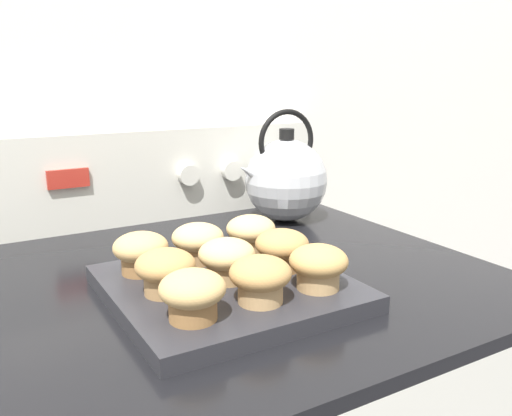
# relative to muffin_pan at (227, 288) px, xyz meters

# --- Properties ---
(wall_back) EXTENTS (8.00, 0.05, 2.40)m
(wall_back) POSITION_rel_muffin_pan_xyz_m (0.05, 0.47, 0.31)
(wall_back) COLOR white
(wall_back) RESTS_ON ground_plane
(control_panel) EXTENTS (0.71, 0.07, 0.18)m
(control_panel) POSITION_rel_muffin_pan_xyz_m (0.05, 0.41, 0.08)
(control_panel) COLOR silver
(control_panel) RESTS_ON stove_range
(muffin_pan) EXTENTS (0.29, 0.29, 0.02)m
(muffin_pan) POSITION_rel_muffin_pan_xyz_m (0.00, 0.00, 0.00)
(muffin_pan) COLOR #28282D
(muffin_pan) RESTS_ON stove_range
(muffin_r0_c0) EXTENTS (0.07, 0.07, 0.06)m
(muffin_r0_c0) POSITION_rel_muffin_pan_xyz_m (-0.08, -0.08, 0.04)
(muffin_r0_c0) COLOR olive
(muffin_r0_c0) RESTS_ON muffin_pan
(muffin_r0_c1) EXTENTS (0.07, 0.07, 0.06)m
(muffin_r0_c1) POSITION_rel_muffin_pan_xyz_m (0.00, -0.08, 0.04)
(muffin_r0_c1) COLOR tan
(muffin_r0_c1) RESTS_ON muffin_pan
(muffin_r0_c2) EXTENTS (0.07, 0.07, 0.06)m
(muffin_r0_c2) POSITION_rel_muffin_pan_xyz_m (0.09, -0.08, 0.04)
(muffin_r0_c2) COLOR tan
(muffin_r0_c2) RESTS_ON muffin_pan
(muffin_r1_c0) EXTENTS (0.07, 0.07, 0.06)m
(muffin_r1_c0) POSITION_rel_muffin_pan_xyz_m (-0.08, -0.00, 0.04)
(muffin_r1_c0) COLOR #A37A4C
(muffin_r1_c0) RESTS_ON muffin_pan
(muffin_r1_c1) EXTENTS (0.07, 0.07, 0.06)m
(muffin_r1_c1) POSITION_rel_muffin_pan_xyz_m (-0.00, -0.00, 0.04)
(muffin_r1_c1) COLOR tan
(muffin_r1_c1) RESTS_ON muffin_pan
(muffin_r1_c2) EXTENTS (0.07, 0.07, 0.06)m
(muffin_r1_c2) POSITION_rel_muffin_pan_xyz_m (0.08, -0.00, 0.04)
(muffin_r1_c2) COLOR olive
(muffin_r1_c2) RESTS_ON muffin_pan
(muffin_r2_c0) EXTENTS (0.07, 0.07, 0.06)m
(muffin_r2_c0) POSITION_rel_muffin_pan_xyz_m (-0.09, 0.08, 0.04)
(muffin_r2_c0) COLOR olive
(muffin_r2_c0) RESTS_ON muffin_pan
(muffin_r2_c1) EXTENTS (0.07, 0.07, 0.06)m
(muffin_r2_c1) POSITION_rel_muffin_pan_xyz_m (-0.00, 0.08, 0.04)
(muffin_r2_c1) COLOR #A37A4C
(muffin_r2_c1) RESTS_ON muffin_pan
(muffin_r2_c2) EXTENTS (0.07, 0.07, 0.06)m
(muffin_r2_c2) POSITION_rel_muffin_pan_xyz_m (0.08, 0.08, 0.04)
(muffin_r2_c2) COLOR #A37A4C
(muffin_r2_c2) RESTS_ON muffin_pan
(tea_kettle) EXTENTS (0.19, 0.16, 0.22)m
(tea_kettle) POSITION_rel_muffin_pan_xyz_m (0.27, 0.27, 0.07)
(tea_kettle) COLOR silver
(tea_kettle) RESTS_ON stove_range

